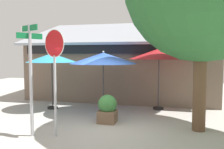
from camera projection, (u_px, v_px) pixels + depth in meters
ground_plane at (110, 130)px, 7.88m from camera, size 28.00×28.00×0.10m
cafe_building at (123, 68)px, 13.60m from camera, size 9.85×5.01×4.27m
street_sign_post at (31, 70)px, 6.99m from camera, size 0.75×0.70×3.15m
stop_sign at (55, 62)px, 6.95m from camera, size 0.73×0.30×3.01m
patio_umbrella_teal_left at (52, 58)px, 10.55m from camera, size 2.14×2.14×2.43m
patio_umbrella_royal_blue_center at (103, 58)px, 9.80m from camera, size 2.67×2.67×2.46m
patio_umbrella_crimson_right at (159, 54)px, 10.40m from camera, size 2.50×2.50×2.64m
sidewalk_planter at (108, 109)px, 8.49m from camera, size 0.63×0.63×0.96m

